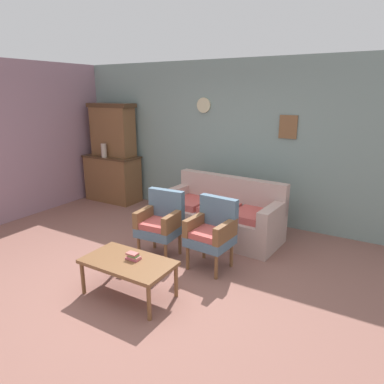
% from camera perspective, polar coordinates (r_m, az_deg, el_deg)
% --- Properties ---
extents(ground_plane, '(7.68, 7.68, 0.00)m').
position_cam_1_polar(ground_plane, '(4.33, -8.26, -14.19)').
color(ground_plane, '#84564C').
extents(wall_back_with_decor, '(6.40, 0.09, 2.70)m').
position_cam_1_polar(wall_back_with_decor, '(6.06, 7.14, 8.20)').
color(wall_back_with_decor, gray).
rests_on(wall_back_with_decor, ground).
extents(side_cabinet, '(1.16, 0.55, 0.93)m').
position_cam_1_polar(side_cabinet, '(7.32, -12.86, 2.23)').
color(side_cabinet, brown).
rests_on(side_cabinet, ground).
extents(cabinet_upper_hutch, '(0.99, 0.38, 1.03)m').
position_cam_1_polar(cabinet_upper_hutch, '(7.21, -12.91, 9.97)').
color(cabinet_upper_hutch, brown).
rests_on(cabinet_upper_hutch, side_cabinet).
extents(vase_on_cabinet, '(0.11, 0.11, 0.27)m').
position_cam_1_polar(vase_on_cabinet, '(7.08, -14.27, 6.63)').
color(vase_on_cabinet, tan).
rests_on(vase_on_cabinet, side_cabinet).
extents(floral_couch, '(1.88, 0.91, 0.90)m').
position_cam_1_polar(floral_couch, '(5.41, 4.93, -3.93)').
color(floral_couch, tan).
rests_on(floral_couch, ground).
extents(armchair_near_couch_end, '(0.55, 0.52, 0.90)m').
position_cam_1_polar(armchair_near_couch_end, '(4.72, -5.12, -4.76)').
color(armchair_near_couch_end, slate).
rests_on(armchair_near_couch_end, ground).
extents(armchair_row_middle, '(0.55, 0.53, 0.90)m').
position_cam_1_polar(armchair_row_middle, '(4.40, 3.33, -6.29)').
color(armchair_row_middle, slate).
rests_on(armchair_row_middle, ground).
extents(coffee_table, '(1.00, 0.56, 0.42)m').
position_cam_1_polar(coffee_table, '(3.91, -10.43, -11.60)').
color(coffee_table, brown).
rests_on(coffee_table, ground).
extents(book_stack_on_table, '(0.16, 0.10, 0.08)m').
position_cam_1_polar(book_stack_on_table, '(3.89, -9.61, -10.37)').
color(book_stack_on_table, '#C75268').
rests_on(book_stack_on_table, coffee_table).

